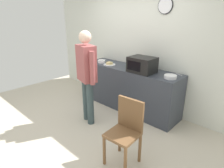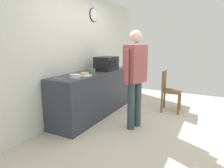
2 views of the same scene
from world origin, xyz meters
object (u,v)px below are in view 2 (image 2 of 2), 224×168
Objects in this scene: person_standing at (135,73)px; fork_utensil at (58,78)px; spoon_utensil at (106,66)px; microwave at (106,64)px; sandwich_plate at (85,75)px; salad_bowl at (117,66)px; cereal_bowl at (91,70)px; mixing_bowl at (75,76)px; wooden_chair at (168,89)px.

fork_utensil is at bearing 122.56° from person_standing.
spoon_utensil is (1.92, 0.12, 0.00)m from fork_utensil.
sandwich_plate is (-0.86, -0.02, -0.13)m from microwave.
salad_bowl is 1.01m from cereal_bowl.
mixing_bowl is (-1.73, -0.03, 0.00)m from salad_bowl.
spoon_utensil is at bearing 11.42° from cereal_bowl.
cereal_bowl is at bearing 126.92° from wooden_chair.
sandwich_plate is 1.22× the size of salad_bowl.
person_standing reaches higher than spoon_utensil.
spoon_utensil is (1.02, 0.21, -0.03)m from cereal_bowl.
sandwich_plate is 1.51m from spoon_utensil.
cereal_bowl is at bearing 173.69° from salad_bowl.
microwave is 2.97× the size of cereal_bowl.
fork_utensil is at bearing 151.63° from sandwich_plate.
person_standing is (-1.20, -1.24, 0.08)m from spoon_utensil.
cereal_bowl is (-0.41, 0.13, -0.11)m from microwave.
cereal_bowl is 0.10× the size of person_standing.
sandwich_plate is 1.60× the size of cereal_bowl.
fork_utensil is at bearing -176.55° from spoon_utensil.
salad_bowl is at bearing -92.53° from spoon_utensil.
mixing_bowl reaches higher than salad_bowl.
cereal_bowl is 1.79m from wooden_chair.
person_standing is at bearing 164.24° from wooden_chair.
microwave reaches higher than spoon_utensil.
cereal_bowl is 0.91m from fork_utensil.
spoon_utensil reaches higher than wooden_chair.
mixing_bowl is at bearing -52.46° from fork_utensil.
fork_utensil is (-1.31, 0.22, -0.15)m from microwave.
cereal_bowl is at bearing -168.58° from spoon_utensil.
salad_bowl is at bearing 1.58° from sandwich_plate.
microwave is at bearing -9.66° from fork_utensil.
salad_bowl reaches higher than spoon_utensil.
salad_bowl is 1.30× the size of fork_utensil.
microwave is 1.51m from wooden_chair.
person_standing is (-1.18, -0.93, 0.06)m from salad_bowl.
fork_utensil reaches higher than wooden_chair.
sandwich_plate is 0.93m from person_standing.
sandwich_plate is at bearing 107.21° from person_standing.
microwave is 2.26× the size of salad_bowl.
microwave is 1.33m from fork_utensil.
fork_utensil and spoon_utensil have the same top height.
sandwich_plate is 1.58× the size of spoon_utensil.
wooden_chair is at bearing -15.76° from person_standing.
cereal_bowl is (-1.00, 0.11, 0.01)m from salad_bowl.
salad_bowl is 1.32× the size of cereal_bowl.
cereal_bowl is 0.99× the size of fork_utensil.
spoon_utensil is at bearing 13.61° from sandwich_plate.
wooden_chair is (0.02, -1.59, -0.42)m from spoon_utensil.
mixing_bowl is 1.06m from person_standing.
cereal_bowl is at bearing 10.67° from mixing_bowl.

